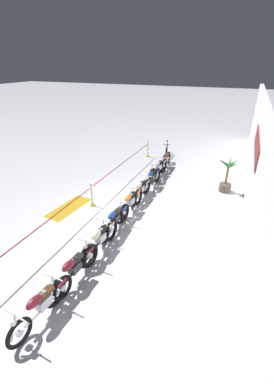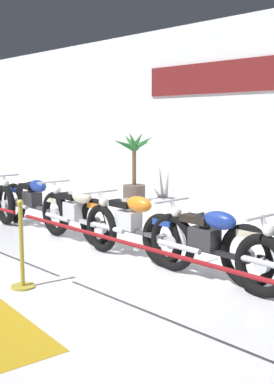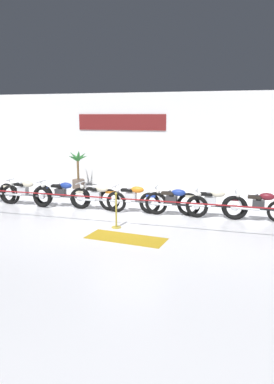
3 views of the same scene
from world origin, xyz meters
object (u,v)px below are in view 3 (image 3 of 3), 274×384
at_px(stanchion_mid_left, 116,216).
at_px(floor_banner, 126,238).
at_px(motorcycle_cream_3, 97,197).
at_px(motorcycle_blue_5, 173,202).
at_px(motorcycle_maroon_7, 260,207).
at_px(motorcycle_cream_1, 24,193).
at_px(motorcycle_cream_6, 212,203).
at_px(stanchion_far_left, 69,199).
at_px(potted_palm_left_of_row, 78,172).
at_px(motorcycle_blue_2, 62,194).
at_px(motorcycle_orange_4, 132,199).

distance_m(stanchion_mid_left, floor_banner, 1.08).
height_order(motorcycle_cream_3, motorcycle_blue_5, motorcycle_blue_5).
relative_size(motorcycle_blue_5, motorcycle_maroon_7, 0.98).
bearing_deg(motorcycle_cream_1, motorcycle_cream_6, 1.66).
height_order(motorcycle_cream_3, stanchion_far_left, stanchion_far_left).
relative_size(motorcycle_cream_3, potted_palm_left_of_row, 1.20).
height_order(motorcycle_blue_2, stanchion_far_left, stanchion_far_left).
distance_m(motorcycle_cream_3, stanchion_mid_left, 2.18).
bearing_deg(stanchion_mid_left, motorcycle_cream_1, 157.88).
xyz_separation_m(motorcycle_orange_4, stanchion_far_left, (-1.46, -1.79, 0.29)).
relative_size(motorcycle_cream_1, stanchion_mid_left, 2.18).
relative_size(motorcycle_cream_1, potted_palm_left_of_row, 1.29).
height_order(motorcycle_cream_1, motorcycle_blue_5, motorcycle_cream_1).
xyz_separation_m(motorcycle_blue_5, motorcycle_cream_6, (1.23, 0.09, 0.02)).
bearing_deg(motorcycle_cream_3, motorcycle_orange_4, 2.11).
height_order(motorcycle_cream_3, motorcycle_orange_4, motorcycle_orange_4).
bearing_deg(motorcycle_maroon_7, motorcycle_blue_2, -179.47).
relative_size(motorcycle_blue_5, stanchion_mid_left, 2.17).
relative_size(potted_palm_left_of_row, stanchion_far_left, 0.13).
bearing_deg(motorcycle_blue_5, motorcycle_cream_1, -178.87).
bearing_deg(motorcycle_cream_6, motorcycle_orange_4, -178.23).
bearing_deg(potted_palm_left_of_row, motorcycle_maroon_7, -23.67).
bearing_deg(motorcycle_orange_4, floor_banner, -76.70).
xyz_separation_m(motorcycle_cream_3, stanchion_mid_left, (1.30, -1.74, -0.11)).
bearing_deg(motorcycle_orange_4, motorcycle_cream_1, -178.41).
height_order(motorcycle_maroon_7, floor_banner, motorcycle_maroon_7).
bearing_deg(motorcycle_cream_6, motorcycle_blue_2, -179.36).
bearing_deg(stanchion_far_left, motorcycle_blue_5, 32.09).
xyz_separation_m(potted_palm_left_of_row, stanchion_mid_left, (3.65, -5.25, -0.36)).
relative_size(motorcycle_cream_1, motorcycle_orange_4, 0.95).
relative_size(motorcycle_blue_2, motorcycle_blue_5, 0.99).
bearing_deg(stanchion_mid_left, floor_banner, -55.98).
height_order(motorcycle_cream_1, stanchion_far_left, stanchion_far_left).
relative_size(motorcycle_cream_3, motorcycle_cream_6, 0.95).
bearing_deg(floor_banner, stanchion_mid_left, 130.26).
bearing_deg(stanchion_mid_left, motorcycle_maroon_7, 24.88).
relative_size(motorcycle_orange_4, motorcycle_maroon_7, 1.04).
relative_size(motorcycle_blue_2, potted_palm_left_of_row, 1.27).
bearing_deg(potted_palm_left_of_row, stanchion_far_left, -67.79).
relative_size(motorcycle_cream_3, motorcycle_blue_5, 0.94).
distance_m(motorcycle_blue_2, stanchion_far_left, 2.18).
relative_size(motorcycle_cream_6, potted_palm_left_of_row, 1.26).
bearing_deg(motorcycle_orange_4, motorcycle_maroon_7, 1.19).
bearing_deg(floor_banner, potted_palm_left_of_row, 130.97).
bearing_deg(motorcycle_orange_4, motorcycle_cream_3, -177.89).
relative_size(motorcycle_blue_5, stanchion_far_left, 0.16).
xyz_separation_m(motorcycle_cream_3, motorcycle_maroon_7, (5.34, 0.13, 0.00)).
height_order(motorcycle_cream_1, motorcycle_orange_4, same).
bearing_deg(motorcycle_cream_3, motorcycle_blue_5, 0.88).
bearing_deg(motorcycle_cream_1, motorcycle_blue_5, 1.13).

